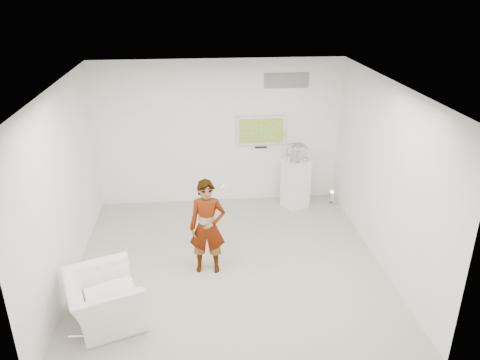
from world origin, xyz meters
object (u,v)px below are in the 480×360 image
(floor_uplight, at_px, (332,197))
(person, at_px, (207,227))
(tv, at_px, (261,130))
(pedestal, at_px, (295,183))
(armchair, at_px, (104,299))

(floor_uplight, bearing_deg, person, -140.80)
(tv, distance_m, pedestal, 1.31)
(armchair, xyz_separation_m, floor_uplight, (4.16, 3.28, -0.20))
(pedestal, bearing_deg, person, -130.90)
(pedestal, relative_size, floor_uplight, 3.44)
(tv, bearing_deg, floor_uplight, -14.78)
(pedestal, bearing_deg, armchair, -135.74)
(person, xyz_separation_m, pedestal, (1.89, 2.18, -0.28))
(armchair, height_order, floor_uplight, armchair)
(armchair, bearing_deg, tv, -55.98)
(tv, height_order, floor_uplight, tv)
(pedestal, xyz_separation_m, floor_uplight, (0.80, 0.01, -0.36))
(tv, relative_size, armchair, 0.93)
(pedestal, height_order, floor_uplight, pedestal)
(person, relative_size, floor_uplight, 5.32)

